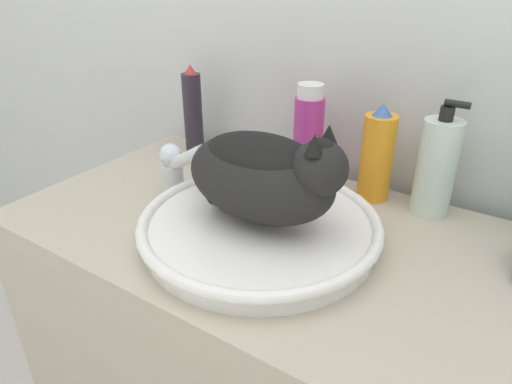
{
  "coord_description": "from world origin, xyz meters",
  "views": [
    {
      "loc": [
        0.31,
        -0.33,
        1.28
      ],
      "look_at": [
        -0.05,
        0.21,
        0.94
      ],
      "focal_mm": 32.0,
      "sensor_mm": 36.0,
      "label": 1
    }
  ],
  "objects_px": {
    "shampoo_bottle_tall": "(308,135)",
    "spray_bottle_trigger": "(377,156)",
    "soap_pump_bottle": "(436,167)",
    "cat": "(265,173)",
    "faucet": "(175,167)",
    "hairspray_can_black": "(193,111)"
  },
  "relations": [
    {
      "from": "cat",
      "to": "spray_bottle_trigger",
      "type": "xyz_separation_m",
      "value": [
        0.1,
        0.25,
        -0.04
      ]
    },
    {
      "from": "cat",
      "to": "hairspray_can_black",
      "type": "distance_m",
      "value": 0.44
    },
    {
      "from": "cat",
      "to": "hairspray_can_black",
      "type": "bearing_deg",
      "value": 144.75
    },
    {
      "from": "spray_bottle_trigger",
      "to": "soap_pump_bottle",
      "type": "xyz_separation_m",
      "value": [
        0.11,
        0.0,
        0.0
      ]
    },
    {
      "from": "shampoo_bottle_tall",
      "to": "soap_pump_bottle",
      "type": "xyz_separation_m",
      "value": [
        0.26,
        0.0,
        -0.01
      ]
    },
    {
      "from": "faucet",
      "to": "hairspray_can_black",
      "type": "xyz_separation_m",
      "value": [
        -0.13,
        0.21,
        0.03
      ]
    },
    {
      "from": "shampoo_bottle_tall",
      "to": "spray_bottle_trigger",
      "type": "relative_size",
      "value": 1.09
    },
    {
      "from": "cat",
      "to": "soap_pump_bottle",
      "type": "relative_size",
      "value": 1.27
    },
    {
      "from": "faucet",
      "to": "shampoo_bottle_tall",
      "type": "xyz_separation_m",
      "value": [
        0.18,
        0.21,
        0.04
      ]
    },
    {
      "from": "hairspray_can_black",
      "to": "soap_pump_bottle",
      "type": "relative_size",
      "value": 0.97
    },
    {
      "from": "spray_bottle_trigger",
      "to": "shampoo_bottle_tall",
      "type": "bearing_deg",
      "value": -180.0
    },
    {
      "from": "cat",
      "to": "faucet",
      "type": "bearing_deg",
      "value": 169.85
    },
    {
      "from": "shampoo_bottle_tall",
      "to": "hairspray_can_black",
      "type": "bearing_deg",
      "value": 180.0
    },
    {
      "from": "faucet",
      "to": "shampoo_bottle_tall",
      "type": "relative_size",
      "value": 0.64
    },
    {
      "from": "hairspray_can_black",
      "to": "soap_pump_bottle",
      "type": "xyz_separation_m",
      "value": [
        0.57,
        0.0,
        -0.01
      ]
    },
    {
      "from": "soap_pump_bottle",
      "to": "shampoo_bottle_tall",
      "type": "bearing_deg",
      "value": -180.0
    },
    {
      "from": "cat",
      "to": "shampoo_bottle_tall",
      "type": "height_order",
      "value": "cat"
    },
    {
      "from": "cat",
      "to": "shampoo_bottle_tall",
      "type": "relative_size",
      "value": 1.32
    },
    {
      "from": "hairspray_can_black",
      "to": "soap_pump_bottle",
      "type": "height_order",
      "value": "soap_pump_bottle"
    },
    {
      "from": "cat",
      "to": "faucet",
      "type": "relative_size",
      "value": 2.08
    },
    {
      "from": "shampoo_bottle_tall",
      "to": "spray_bottle_trigger",
      "type": "height_order",
      "value": "shampoo_bottle_tall"
    },
    {
      "from": "faucet",
      "to": "hairspray_can_black",
      "type": "height_order",
      "value": "hairspray_can_black"
    }
  ]
}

